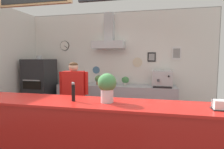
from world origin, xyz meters
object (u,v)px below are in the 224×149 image
object	(u,v)px
pizza_oven	(40,88)
pepper_grinder	(73,92)
potted_thyme	(99,79)
espresso_machine	(162,79)
napkin_holder	(219,105)
potted_rosemary	(125,80)
shop_worker	(74,97)
potted_sage	(111,80)
basil_vase	(107,87)
potted_basil	(68,79)

from	to	relation	value
pizza_oven	pepper_grinder	xyz separation A→B (m)	(2.09, -2.38, 0.41)
potted_thyme	espresso_machine	bearing A→B (deg)	-0.06
pizza_oven	napkin_holder	xyz separation A→B (m)	(3.74, -2.41, 0.34)
potted_rosemary	potted_thyme	xyz separation A→B (m)	(-0.72, -0.05, 0.01)
shop_worker	espresso_machine	bearing A→B (deg)	-156.91
potted_sage	napkin_holder	bearing A→B (deg)	-56.10
basil_vase	potted_sage	bearing A→B (deg)	101.84
shop_worker	potted_thyme	xyz separation A→B (m)	(0.15, 1.27, 0.22)
napkin_holder	pepper_grinder	distance (m)	1.66
potted_sage	potted_basil	world-z (taller)	potted_basil
potted_thyme	basil_vase	size ratio (longest dim) A/B	0.70
espresso_machine	potted_basil	xyz separation A→B (m)	(-2.55, 0.04, -0.07)
potted_thyme	basil_vase	world-z (taller)	basil_vase
potted_thyme	napkin_holder	xyz separation A→B (m)	(2.10, -2.63, 0.08)
potted_sage	potted_basil	bearing A→B (deg)	178.07
potted_sage	pepper_grinder	xyz separation A→B (m)	(0.11, -2.60, 0.17)
shop_worker	pepper_grinder	world-z (taller)	shop_worker
pizza_oven	potted_thyme	distance (m)	1.67
napkin_holder	potted_rosemary	bearing A→B (deg)	117.37
espresso_machine	napkin_holder	bearing A→B (deg)	-80.13
potted_rosemary	potted_basil	bearing A→B (deg)	-179.56
pizza_oven	potted_rosemary	xyz separation A→B (m)	(2.35, 0.27, 0.24)
espresso_machine	potted_rosemary	xyz separation A→B (m)	(-0.93, 0.05, -0.07)
potted_sage	napkin_holder	world-z (taller)	napkin_holder
potted_sage	potted_thyme	distance (m)	0.34
potted_basil	potted_thyme	bearing A→B (deg)	-2.35
pizza_oven	espresso_machine	xyz separation A→B (m)	(3.28, 0.22, 0.31)
potted_thyme	pepper_grinder	size ratio (longest dim) A/B	1.03
pizza_oven	espresso_machine	world-z (taller)	pizza_oven
espresso_machine	basil_vase	distance (m)	2.69
pizza_oven	potted_rosemary	bearing A→B (deg)	6.61
potted_rosemary	pepper_grinder	size ratio (longest dim) A/B	0.93
potted_sage	pepper_grinder	size ratio (longest dim) A/B	0.94
potted_basil	pepper_grinder	world-z (taller)	pepper_grinder
potted_thyme	shop_worker	bearing A→B (deg)	-96.82
espresso_machine	pepper_grinder	bearing A→B (deg)	-114.70
potted_rosemary	potted_basil	xyz separation A→B (m)	(-1.63, -0.01, 0.00)
potted_thyme	napkin_holder	size ratio (longest dim) A/B	1.69
shop_worker	potted_basil	distance (m)	1.52
napkin_holder	pepper_grinder	size ratio (longest dim) A/B	0.61
pizza_oven	napkin_holder	bearing A→B (deg)	-32.76
potted_rosemary	potted_sage	bearing A→B (deg)	-171.77
shop_worker	potted_rosemary	world-z (taller)	shop_worker
shop_worker	potted_sage	distance (m)	1.37
pizza_oven	potted_basil	bearing A→B (deg)	19.66
espresso_machine	potted_sage	bearing A→B (deg)	-179.87
potted_rosemary	pizza_oven	bearing A→B (deg)	-173.39
pizza_oven	potted_thyme	size ratio (longest dim) A/B	6.80
potted_thyme	potted_rosemary	bearing A→B (deg)	3.97
espresso_machine	potted_basil	distance (m)	2.56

